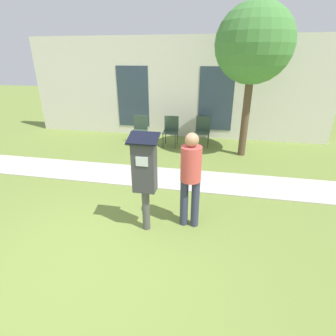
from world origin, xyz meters
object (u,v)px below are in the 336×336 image
(person_standing, at_px, (191,174))
(outdoor_chair_right, at_px, (203,129))
(outdoor_chair_middle, at_px, (171,129))
(parking_meter, at_px, (145,171))
(outdoor_chair_left, at_px, (140,128))

(person_standing, relative_size, outdoor_chair_right, 1.76)
(outdoor_chair_middle, bearing_deg, outdoor_chair_right, 11.58)
(parking_meter, distance_m, outdoor_chair_right, 4.57)
(outdoor_chair_left, relative_size, outdoor_chair_middle, 1.00)
(parking_meter, bearing_deg, outdoor_chair_middle, 95.60)
(parking_meter, height_order, outdoor_chair_left, parking_meter)
(parking_meter, distance_m, outdoor_chair_middle, 4.40)
(parking_meter, relative_size, outdoor_chair_left, 1.77)
(parking_meter, xyz_separation_m, person_standing, (0.66, 0.24, -0.09))
(parking_meter, height_order, person_standing, parking_meter)
(parking_meter, distance_m, person_standing, 0.71)
(parking_meter, relative_size, outdoor_chair_middle, 1.77)
(parking_meter, relative_size, person_standing, 1.01)
(outdoor_chair_left, xyz_separation_m, outdoor_chair_middle, (0.97, 0.11, 0.00))
(person_standing, height_order, outdoor_chair_middle, person_standing)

